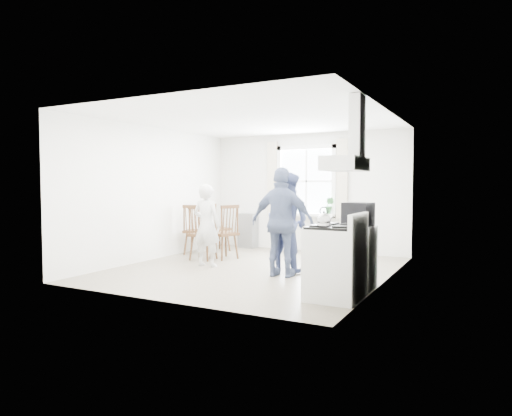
{
  "coord_description": "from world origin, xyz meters",
  "views": [
    {
      "loc": [
        3.71,
        -7.0,
        1.48
      ],
      "look_at": [
        -0.07,
        0.2,
        1.06
      ],
      "focal_mm": 32.0,
      "sensor_mm": 36.0,
      "label": 1
    }
  ],
  "objects_px": {
    "stereo_stack": "(358,214)",
    "windsor_chair_b": "(200,227)",
    "person_left": "(207,225)",
    "windsor_chair_a": "(194,224)",
    "person_right": "(282,222)",
    "windsor_chair_c": "(228,226)",
    "gas_stove": "(336,262)",
    "person_mid": "(287,222)",
    "low_cabinet": "(356,257)"
  },
  "relations": [
    {
      "from": "windsor_chair_c",
      "to": "person_right",
      "type": "xyz_separation_m",
      "value": [
        1.64,
        -1.02,
        0.21
      ]
    },
    {
      "from": "windsor_chair_b",
      "to": "person_left",
      "type": "xyz_separation_m",
      "value": [
        0.46,
        -0.47,
        0.08
      ]
    },
    {
      "from": "person_right",
      "to": "person_mid",
      "type": "bearing_deg",
      "value": -79.87
    },
    {
      "from": "gas_stove",
      "to": "windsor_chair_a",
      "type": "xyz_separation_m",
      "value": [
        -3.79,
        2.19,
        0.16
      ]
    },
    {
      "from": "stereo_stack",
      "to": "person_left",
      "type": "height_order",
      "value": "person_left"
    },
    {
      "from": "gas_stove",
      "to": "windsor_chair_c",
      "type": "xyz_separation_m",
      "value": [
        -2.85,
        2.0,
        0.18
      ]
    },
    {
      "from": "windsor_chair_c",
      "to": "person_right",
      "type": "bearing_deg",
      "value": -31.83
    },
    {
      "from": "windsor_chair_c",
      "to": "windsor_chair_b",
      "type": "bearing_deg",
      "value": -138.66
    },
    {
      "from": "stereo_stack",
      "to": "windsor_chair_c",
      "type": "relative_size",
      "value": 0.38
    },
    {
      "from": "gas_stove",
      "to": "windsor_chair_b",
      "type": "bearing_deg",
      "value": 153.15
    },
    {
      "from": "person_left",
      "to": "person_mid",
      "type": "relative_size",
      "value": 0.88
    },
    {
      "from": "gas_stove",
      "to": "person_right",
      "type": "distance_m",
      "value": 1.6
    },
    {
      "from": "windsor_chair_c",
      "to": "person_mid",
      "type": "height_order",
      "value": "person_mid"
    },
    {
      "from": "windsor_chair_c",
      "to": "gas_stove",
      "type": "bearing_deg",
      "value": -35.09
    },
    {
      "from": "stereo_stack",
      "to": "person_right",
      "type": "bearing_deg",
      "value": 165.34
    },
    {
      "from": "low_cabinet",
      "to": "person_right",
      "type": "xyz_separation_m",
      "value": [
        -1.28,
        0.28,
        0.43
      ]
    },
    {
      "from": "windsor_chair_a",
      "to": "person_mid",
      "type": "xyz_separation_m",
      "value": [
        2.45,
        -0.73,
        0.19
      ]
    },
    {
      "from": "stereo_stack",
      "to": "person_right",
      "type": "relative_size",
      "value": 0.24
    },
    {
      "from": "person_mid",
      "to": "windsor_chair_b",
      "type": "bearing_deg",
      "value": 6.75
    },
    {
      "from": "low_cabinet",
      "to": "windsor_chair_a",
      "type": "height_order",
      "value": "windsor_chair_a"
    },
    {
      "from": "windsor_chair_a",
      "to": "person_mid",
      "type": "distance_m",
      "value": 2.57
    },
    {
      "from": "stereo_stack",
      "to": "windsor_chair_c",
      "type": "xyz_separation_m",
      "value": [
        -2.96,
        1.36,
        -0.4
      ]
    },
    {
      "from": "low_cabinet",
      "to": "person_mid",
      "type": "height_order",
      "value": "person_mid"
    },
    {
      "from": "windsor_chair_b",
      "to": "windsor_chair_c",
      "type": "bearing_deg",
      "value": 41.34
    },
    {
      "from": "person_left",
      "to": "person_right",
      "type": "bearing_deg",
      "value": 172.23
    },
    {
      "from": "stereo_stack",
      "to": "windsor_chair_b",
      "type": "distance_m",
      "value": 3.53
    },
    {
      "from": "windsor_chair_b",
      "to": "stereo_stack",
      "type": "bearing_deg",
      "value": -16.7
    },
    {
      "from": "gas_stove",
      "to": "person_mid",
      "type": "xyz_separation_m",
      "value": [
        -1.33,
        1.45,
        0.36
      ]
    },
    {
      "from": "stereo_stack",
      "to": "windsor_chair_a",
      "type": "height_order",
      "value": "stereo_stack"
    },
    {
      "from": "low_cabinet",
      "to": "person_mid",
      "type": "xyz_separation_m",
      "value": [
        -1.4,
        0.75,
        0.39
      ]
    },
    {
      "from": "windsor_chair_b",
      "to": "person_left",
      "type": "bearing_deg",
      "value": -45.34
    },
    {
      "from": "windsor_chair_c",
      "to": "person_left",
      "type": "xyz_separation_m",
      "value": [
        0.06,
        -0.82,
        0.08
      ]
    },
    {
      "from": "windsor_chair_a",
      "to": "low_cabinet",
      "type": "bearing_deg",
      "value": -21.09
    },
    {
      "from": "gas_stove",
      "to": "windsor_chair_a",
      "type": "relative_size",
      "value": 1.05
    },
    {
      "from": "low_cabinet",
      "to": "windsor_chair_b",
      "type": "relative_size",
      "value": 0.83
    },
    {
      "from": "windsor_chair_a",
      "to": "person_right",
      "type": "height_order",
      "value": "person_right"
    },
    {
      "from": "windsor_chair_a",
      "to": "person_right",
      "type": "relative_size",
      "value": 0.6
    },
    {
      "from": "windsor_chair_b",
      "to": "person_left",
      "type": "relative_size",
      "value": 0.73
    },
    {
      "from": "low_cabinet",
      "to": "person_left",
      "type": "bearing_deg",
      "value": 170.53
    },
    {
      "from": "person_left",
      "to": "windsor_chair_c",
      "type": "bearing_deg",
      "value": -86.56
    },
    {
      "from": "windsor_chair_a",
      "to": "windsor_chair_b",
      "type": "height_order",
      "value": "windsor_chair_b"
    },
    {
      "from": "person_left",
      "to": "person_mid",
      "type": "xyz_separation_m",
      "value": [
        1.46,
        0.28,
        0.1
      ]
    },
    {
      "from": "stereo_stack",
      "to": "windsor_chair_c",
      "type": "height_order",
      "value": "stereo_stack"
    },
    {
      "from": "stereo_stack",
      "to": "person_left",
      "type": "distance_m",
      "value": 2.97
    },
    {
      "from": "windsor_chair_b",
      "to": "person_mid",
      "type": "height_order",
      "value": "person_mid"
    },
    {
      "from": "windsor_chair_b",
      "to": "person_left",
      "type": "distance_m",
      "value": 0.66
    },
    {
      "from": "person_mid",
      "to": "stereo_stack",
      "type": "bearing_deg",
      "value": 162.96
    },
    {
      "from": "windsor_chair_a",
      "to": "windsor_chair_b",
      "type": "distance_m",
      "value": 0.76
    },
    {
      "from": "windsor_chair_a",
      "to": "person_right",
      "type": "distance_m",
      "value": 2.86
    },
    {
      "from": "windsor_chair_b",
      "to": "windsor_chair_a",
      "type": "bearing_deg",
      "value": 134.66
    }
  ]
}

